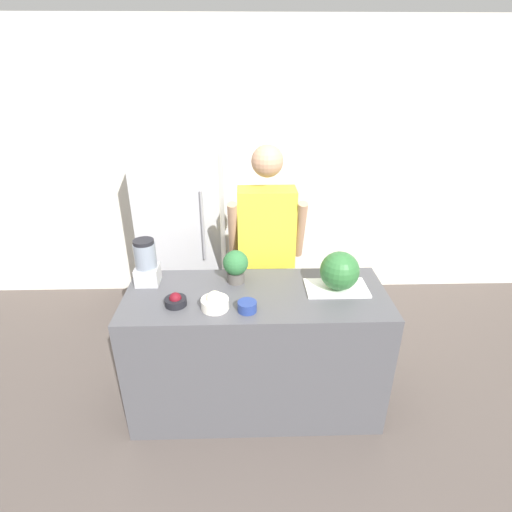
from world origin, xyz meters
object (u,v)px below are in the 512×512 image
object	(u,v)px
watermelon	(340,271)
bowl_cream	(215,302)
person	(266,255)
bowl_cherries	(176,301)
refrigerator	(184,229)
bowl_small_blue	(247,306)
potted_plant	(236,265)
blender	(146,263)

from	to	relation	value
watermelon	bowl_cream	size ratio (longest dim) A/B	1.50
person	watermelon	xyz separation A→B (m)	(0.43, -0.56, 0.16)
bowl_cherries	refrigerator	bearing A→B (deg)	95.66
refrigerator	watermelon	distance (m)	1.69
watermelon	bowl_small_blue	bearing A→B (deg)	-159.08
bowl_small_blue	refrigerator	bearing A→B (deg)	111.42
person	potted_plant	world-z (taller)	person
watermelon	bowl_small_blue	size ratio (longest dim) A/B	2.19
person	bowl_cherries	xyz separation A→B (m)	(-0.58, -0.71, 0.05)
blender	bowl_cherries	bearing A→B (deg)	-51.06
refrigerator	potted_plant	size ratio (longest dim) A/B	7.56
person	blender	bearing A→B (deg)	-151.53
refrigerator	person	bearing A→B (deg)	-42.41
bowl_cream	bowl_small_blue	xyz separation A→B (m)	(0.19, -0.03, -0.01)
watermelon	bowl_cherries	size ratio (longest dim) A/B	1.88
watermelon	bowl_cream	world-z (taller)	watermelon
person	bowl_cream	distance (m)	0.83
refrigerator	watermelon	size ratio (longest dim) A/B	6.85
bowl_cream	blender	size ratio (longest dim) A/B	0.54
bowl_cherries	bowl_small_blue	bearing A→B (deg)	-10.03
refrigerator	potted_plant	xyz separation A→B (m)	(0.49, -1.10, 0.18)
bowl_cherries	person	bearing A→B (deg)	50.61
watermelon	refrigerator	bearing A→B (deg)	133.39
watermelon	potted_plant	world-z (taller)	watermelon
person	bowl_cherries	distance (m)	0.92
bowl_small_blue	bowl_cherries	bearing A→B (deg)	169.97
bowl_small_blue	blender	xyz separation A→B (m)	(-0.65, 0.35, 0.12)
blender	potted_plant	size ratio (longest dim) A/B	1.38
potted_plant	refrigerator	bearing A→B (deg)	114.31
bowl_cherries	bowl_small_blue	size ratio (longest dim) A/B	1.16
bowl_small_blue	potted_plant	world-z (taller)	potted_plant
person	refrigerator	bearing A→B (deg)	137.59
person	blender	world-z (taller)	person
blender	person	bearing A→B (deg)	28.47
bowl_cherries	watermelon	bearing A→B (deg)	8.27
bowl_small_blue	bowl_cream	bearing A→B (deg)	170.44
watermelon	potted_plant	size ratio (longest dim) A/B	1.10
person	watermelon	size ratio (longest dim) A/B	6.95
watermelon	blender	distance (m)	1.25
refrigerator	person	size ratio (longest dim) A/B	0.99
watermelon	blender	size ratio (longest dim) A/B	0.80
refrigerator	bowl_cherries	distance (m)	1.38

